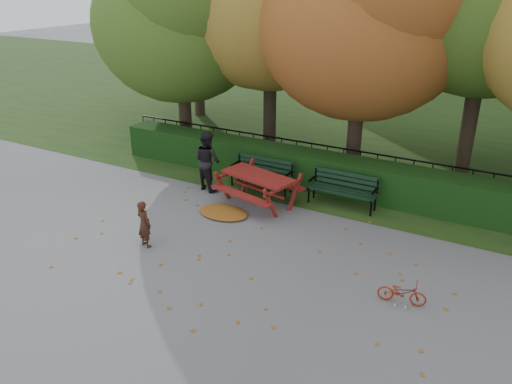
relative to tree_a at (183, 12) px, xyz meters
The scene contains 14 objects.
ground 8.86m from the tree_a, 47.07° to the right, with size 90.00×90.00×0.00m, color slate.
grass_strip 10.87m from the tree_a, 58.37° to the left, with size 90.00×90.00×0.00m, color #1E3714.
hedge 6.65m from the tree_a, 11.73° to the right, with size 13.00×0.90×1.00m, color black.
iron_fence 6.55m from the tree_a, ahead, with size 14.00×0.04×1.02m.
tree_a is the anchor object (origin of this frame).
tree_c 6.04m from the tree_a, ahead, with size 6.30×6.00×8.00m.
bench_left 5.89m from the tree_a, 25.76° to the right, with size 1.80×0.57×0.88m.
bench_right 7.69m from the tree_a, 16.61° to the right, with size 1.80×0.57×0.88m.
picnic_table 6.48m from the tree_a, 33.94° to the right, with size 2.26×1.98×0.95m.
leaf_pile 7.03m from the tree_a, 45.25° to the right, with size 1.33×0.92×0.09m, color #7A370E.
leaf_scatter 8.67m from the tree_a, 45.49° to the right, with size 9.00×5.70×0.01m, color #7A370E, non-canonical shape.
child 7.91m from the tree_a, 62.46° to the right, with size 0.40×0.26×1.10m, color #391E12.
adult 5.22m from the tree_a, 46.18° to the right, with size 0.82×0.64×1.69m, color black.
bicycle 11.13m from the tree_a, 31.86° to the right, with size 0.31×0.89×0.47m, color #97280E.
Camera 1 is at (4.90, -7.88, 5.63)m, focal length 35.00 mm.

